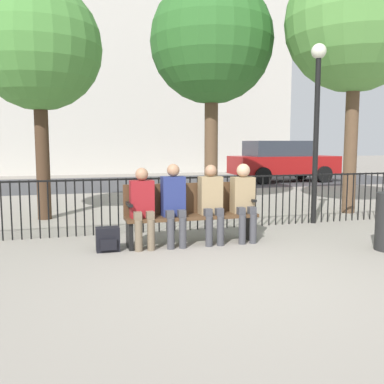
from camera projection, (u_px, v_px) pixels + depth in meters
The scene contains 15 objects.
ground_plane at pixel (235, 279), 4.85m from camera, with size 80.00×80.00×0.00m, color gray.
park_bench at pixel (191, 211), 6.57m from camera, with size 2.03×0.45×0.92m.
seated_person_0 at pixel (142, 204), 6.22m from camera, with size 0.34×0.39×1.18m.
seated_person_1 at pixel (174, 201), 6.35m from camera, with size 0.34×0.39×1.23m.
seated_person_2 at pixel (211, 200), 6.51m from camera, with size 0.34×0.39×1.21m.
seated_person_3 at pixel (244, 198), 6.65m from camera, with size 0.34×0.39×1.22m.
backpack at pixel (108, 239), 6.09m from camera, with size 0.33×0.25×0.34m.
fence_railing at pixel (175, 199), 7.47m from camera, with size 9.01×0.03×0.95m.
tree_0 at pixel (38, 48), 8.30m from camera, with size 2.46×2.46×4.63m.
tree_1 at pixel (356, 22), 9.03m from camera, with size 2.98×2.98×5.60m.
tree_2 at pixel (212, 43), 10.12m from camera, with size 2.93×2.93×5.40m.
lamp_post at pixel (317, 105), 8.00m from camera, with size 0.28×0.28×3.36m.
street_surface at pixel (118, 183), 16.31m from camera, with size 24.00×6.00×0.01m.
parked_car_0 at pixel (282, 160), 17.01m from camera, with size 4.20×1.94×1.62m.
building_facade at pixel (99, 15), 22.99m from camera, with size 20.00×6.00×16.72m.
Camera 1 is at (-1.77, -4.38, 1.54)m, focal length 40.00 mm.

